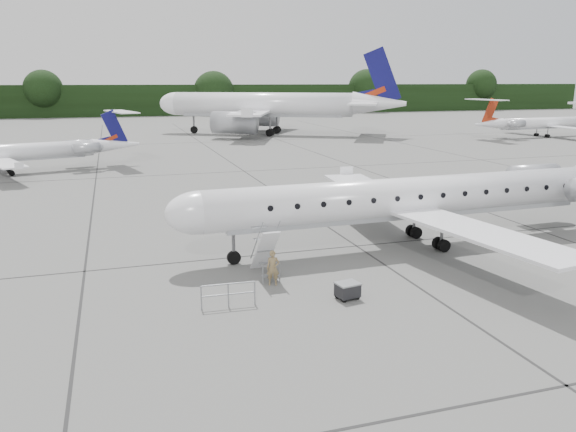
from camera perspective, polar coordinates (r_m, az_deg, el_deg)
name	(u,v)px	position (r m, az deg, el deg)	size (l,w,h in m)	color
ground	(451,258)	(30.68, 16.27, -4.10)	(320.00, 320.00, 0.00)	slate
treeline	(174,100)	(155.17, -11.46, 11.47)	(260.00, 4.00, 8.00)	black
main_regional_jet	(414,177)	(31.52, 12.64, 3.84)	(30.24, 21.77, 7.75)	white
airstair	(265,252)	(26.43, -2.35, -3.63)	(0.85, 2.18, 2.43)	white
passenger	(273,268)	(25.43, -1.54, -5.30)	(0.59, 0.39, 1.61)	olive
safety_railing	(228,295)	(23.25, -6.08, -8.03)	(2.20, 0.08, 1.00)	gray
baggage_cart	(348,290)	(24.10, 6.07, -7.51)	(0.91, 0.73, 0.79)	black
bg_narrowbody	(262,93)	(97.13, -2.65, 12.41)	(39.34, 28.33, 14.12)	white
bg_regional_right	(548,117)	(102.53, 24.88, 9.08)	(24.19, 17.42, 6.35)	white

